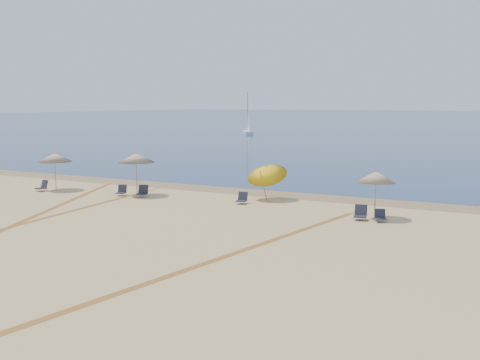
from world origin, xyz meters
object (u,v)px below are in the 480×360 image
object	(u,v)px
umbrella_2	(136,158)
sailboat_1	(248,121)
umbrella_4	(376,177)
chair_5	(361,213)
umbrella_1	(55,157)
chair_1	(43,186)
umbrella_3	(266,171)
chair_4	(242,199)
chair_6	(380,216)
chair_3	(143,192)
chair_2	(122,191)

from	to	relation	value
umbrella_2	sailboat_1	bearing A→B (deg)	111.10
umbrella_4	chair_5	bearing A→B (deg)	-127.54
umbrella_2	umbrella_4	xyz separation A→B (m)	(14.69, -0.32, -0.26)
umbrella_1	chair_1	bearing A→B (deg)	-121.59
umbrella_3	chair_1	world-z (taller)	umbrella_3
chair_4	chair_6	size ratio (longest dim) A/B	0.97
chair_1	chair_5	bearing A→B (deg)	11.94
umbrella_1	sailboat_1	distance (m)	69.21
umbrella_3	chair_6	size ratio (longest dim) A/B	3.37
umbrella_3	sailboat_1	distance (m)	71.74
sailboat_1	umbrella_4	bearing A→B (deg)	-94.22
chair_3	umbrella_2	bearing A→B (deg)	136.84
umbrella_3	chair_5	distance (m)	7.31
chair_3	sailboat_1	world-z (taller)	sailboat_1
umbrella_2	umbrella_4	world-z (taller)	umbrella_2
chair_3	umbrella_4	bearing A→B (deg)	-20.00
umbrella_2	umbrella_1	bearing A→B (deg)	-173.79
chair_5	chair_2	bearing A→B (deg)	166.75
chair_3	chair_4	world-z (taller)	chair_3
chair_2	chair_3	world-z (taller)	chair_3
umbrella_1	umbrella_2	xyz separation A→B (m)	(6.02, 0.66, 0.18)
chair_4	chair_5	size ratio (longest dim) A/B	0.89
chair_4	sailboat_1	xyz separation A→B (m)	(-32.41, 65.40, 2.01)
umbrella_2	chair_6	world-z (taller)	umbrella_2
chair_1	chair_5	size ratio (longest dim) A/B	0.97
chair_6	sailboat_1	world-z (taller)	sailboat_1
umbrella_3	umbrella_4	size ratio (longest dim) A/B	1.03
umbrella_3	umbrella_4	distance (m)	7.41
umbrella_4	chair_5	size ratio (longest dim) A/B	2.98
chair_4	chair_6	xyz separation A→B (m)	(8.11, -1.39, -0.02)
chair_2	chair_5	bearing A→B (deg)	-21.92
umbrella_3	chair_5	xyz separation A→B (m)	(6.47, -3.12, -1.36)
umbrella_2	sailboat_1	xyz separation A→B (m)	(-25.38, 65.79, -0.00)
chair_3	umbrella_3	bearing A→B (deg)	-1.02
chair_6	umbrella_3	bearing A→B (deg)	132.55
umbrella_4	chair_2	bearing A→B (deg)	-179.52
chair_1	chair_4	world-z (taller)	chair_1
chair_3	chair_5	bearing A→B (deg)	-22.84
umbrella_4	chair_1	size ratio (longest dim) A/B	3.09
umbrella_3	sailboat_1	size ratio (longest dim) A/B	0.32
umbrella_1	umbrella_3	bearing A→B (deg)	11.49
chair_2	chair_5	xyz separation A→B (m)	(15.00, -0.54, 0.03)
umbrella_1	chair_6	world-z (taller)	umbrella_1
umbrella_3	chair_3	xyz separation A→B (m)	(-7.08, -2.41, -1.36)
chair_2	umbrella_2	bearing A→B (deg)	8.87
chair_2	sailboat_1	xyz separation A→B (m)	(-24.57, 66.24, 2.02)
chair_3	chair_5	world-z (taller)	chair_5
chair_2	umbrella_1	bearing A→B (deg)	162.42
umbrella_2	umbrella_3	distance (m)	8.02
umbrella_1	umbrella_3	world-z (taller)	umbrella_1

